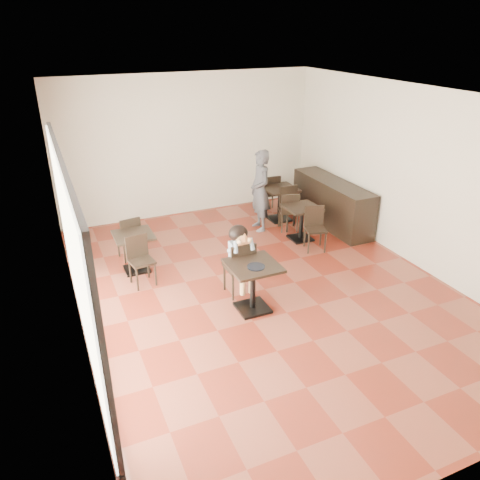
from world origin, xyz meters
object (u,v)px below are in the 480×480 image
chair_mid_a (288,211)px  chair_mid_b (316,229)px  chair_back_a (269,193)px  cafe_table_left (135,252)px  chair_left_a (129,237)px  child_chair (239,267)px  adult_patron (260,191)px  child (239,260)px  chair_left_b (142,262)px  child_table (253,287)px  chair_back_b (292,209)px  cafe_table_mid (301,223)px  cafe_table_back (280,204)px

chair_mid_a → chair_mid_b: (0.00, -1.10, 0.00)m
chair_back_a → chair_mid_b: bearing=91.5°
cafe_table_left → chair_left_a: (0.00, 0.55, 0.07)m
child_chair → adult_patron: adult_patron is taller
chair_back_a → child: bearing=59.7°
adult_patron → chair_left_b: (-2.91, -1.37, -0.45)m
adult_patron → chair_mid_b: adult_patron is taller
chair_mid_a → child: bearing=61.6°
child → adult_patron: 2.76m
chair_mid_b → child_chair: bearing=-138.9°
adult_patron → chair_left_b: size_ratio=2.03×
child_table → chair_mid_b: (2.05, 1.46, 0.04)m
chair_back_a → chair_left_b: bearing=36.0°
child_table → chair_back_b: 3.37m
cafe_table_mid → chair_mid_b: chair_mid_b is taller
chair_left_b → chair_mid_b: bearing=-9.6°
chair_mid_b → chair_back_b: 1.14m
adult_patron → chair_back_a: 1.15m
child_chair → chair_back_a: bearing=-124.3°
cafe_table_back → chair_mid_a: bearing=-99.5°
cafe_table_mid → chair_back_a: chair_back_a is taller
chair_left_b → chair_back_b: chair_back_b is taller
cafe_table_back → chair_left_a: size_ratio=0.88×
cafe_table_left → chair_left_a: bearing=90.0°
adult_patron → chair_left_a: adult_patron is taller
chair_mid_a → chair_back_a: 1.14m
child → chair_left_b: 1.70m
chair_mid_a → chair_left_b: 3.62m
child → child_table: bearing=-90.0°
adult_patron → chair_mid_b: bearing=25.7°
cafe_table_left → chair_back_a: chair_back_a is taller
cafe_table_back → child_table: bearing=-124.3°
chair_mid_b → chair_back_a: size_ratio=0.94×
chair_mid_a → chair_left_b: chair_mid_a is taller
chair_back_b → child_chair: bearing=-132.3°
chair_mid_a → chair_back_b: bearing=-141.4°
adult_patron → cafe_table_back: size_ratio=2.29×
chair_mid_b → chair_left_a: (-3.46, 1.12, -0.00)m
adult_patron → chair_back_b: (0.65, -0.25, -0.42)m
chair_left_a → chair_back_a: (3.56, 1.12, 0.03)m
cafe_table_back → chair_back_b: size_ratio=0.83×
cafe_table_back → chair_left_a: (-3.56, -0.57, 0.05)m
child_chair → cafe_table_back: child_chair is taller
child → chair_mid_b: size_ratio=1.39×
child_chair → chair_mid_a: (2.05, 2.01, -0.05)m
cafe_table_left → chair_left_a: chair_left_a is taller
chair_left_a → chair_back_b: (3.56, 0.02, 0.03)m
chair_left_b → child_table: bearing=-55.7°
child_table → adult_patron: adult_patron is taller
child → chair_left_a: child is taller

